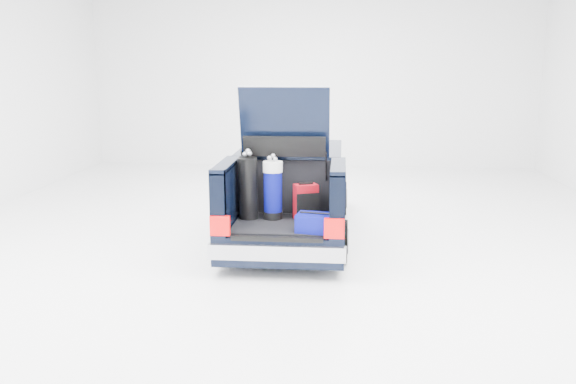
# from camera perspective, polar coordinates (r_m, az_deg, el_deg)

# --- Properties ---
(ground) EXTENTS (14.00, 14.00, 0.00)m
(ground) POSITION_cam_1_polar(r_m,az_deg,el_deg) (10.10, 0.25, -4.03)
(ground) COLOR white
(ground) RESTS_ON ground
(car) EXTENTS (1.87, 4.65, 2.47)m
(car) POSITION_cam_1_polar(r_m,az_deg,el_deg) (10.04, 0.31, -0.17)
(car) COLOR black
(car) RESTS_ON ground
(red_suitcase) EXTENTS (0.37, 0.32, 0.53)m
(red_suitcase) POSITION_cam_1_polar(r_m,az_deg,el_deg) (8.66, 1.67, -0.93)
(red_suitcase) COLOR maroon
(red_suitcase) RESTS_ON car
(black_golf_bag) EXTENTS (0.36, 0.38, 0.99)m
(black_golf_bag) POSITION_cam_1_polar(r_m,az_deg,el_deg) (8.67, -3.75, 0.39)
(black_golf_bag) COLOR black
(black_golf_bag) RESTS_ON car
(blue_golf_bag) EXTENTS (0.35, 0.35, 0.94)m
(blue_golf_bag) POSITION_cam_1_polar(r_m,az_deg,el_deg) (8.66, -1.42, 0.23)
(blue_golf_bag) COLOR black
(blue_golf_bag) RESTS_ON car
(blue_duffel) EXTENTS (0.55, 0.41, 0.26)m
(blue_duffel) POSITION_cam_1_polar(r_m,az_deg,el_deg) (8.05, 2.64, -2.89)
(blue_duffel) COLOR #040668
(blue_duffel) RESTS_ON car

